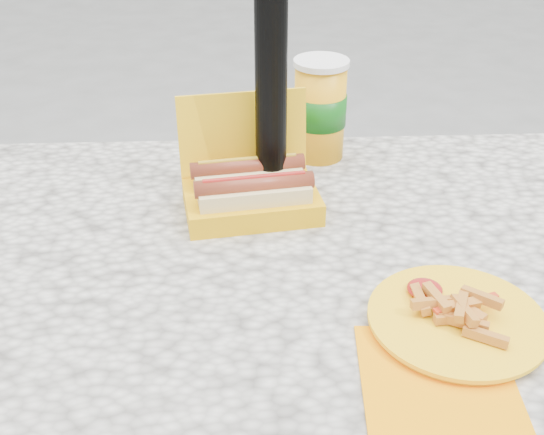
{
  "coord_description": "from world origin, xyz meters",
  "views": [
    {
      "loc": [
        -0.05,
        -0.84,
        1.32
      ],
      "look_at": [
        -0.01,
        0.02,
        0.8
      ],
      "focal_mm": 45.0,
      "sensor_mm": 36.0,
      "label": 1
    }
  ],
  "objects": [
    {
      "name": "hotdog_box",
      "position": [
        -0.03,
        0.12,
        0.79
      ],
      "size": [
        0.23,
        0.19,
        0.17
      ],
      "rotation": [
        0.0,
        0.0,
        0.15
      ],
      "color": "yellow",
      "rests_on": "picnic_table"
    },
    {
      "name": "picnic_table",
      "position": [
        0.0,
        0.0,
        0.64
      ],
      "size": [
        1.2,
        0.8,
        0.75
      ],
      "color": "beige",
      "rests_on": "ground"
    },
    {
      "name": "soda_cup",
      "position": [
        0.1,
        0.32,
        0.84
      ],
      "size": [
        0.1,
        0.1,
        0.19
      ],
      "rotation": [
        0.0,
        0.0,
        -0.15
      ],
      "color": "#FFAC14",
      "rests_on": "picnic_table"
    },
    {
      "name": "fries_plate",
      "position": [
        0.21,
        -0.19,
        0.76
      ],
      "size": [
        0.25,
        0.3,
        0.05
      ],
      "rotation": [
        0.0,
        0.0,
        -0.19
      ],
      "color": "#FB9102",
      "rests_on": "picnic_table"
    }
  ]
}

